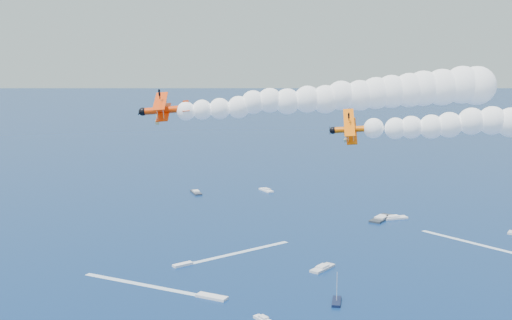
% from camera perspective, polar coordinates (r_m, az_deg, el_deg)
% --- Properties ---
extents(biplane_lead, '(8.69, 9.92, 7.35)m').
position_cam_1_polar(biplane_lead, '(97.00, 8.08, 2.56)').
color(biplane_lead, '#FF6605').
extents(biplane_trail, '(11.17, 12.20, 7.50)m').
position_cam_1_polar(biplane_trail, '(103.41, -7.59, 4.16)').
color(biplane_trail, '#FF3B05').
extents(smoke_trail_trail, '(52.23, 45.63, 9.64)m').
position_cam_1_polar(smoke_trail_trail, '(104.06, 6.35, 5.25)').
color(smoke_trail_trail, white).
extents(spectator_boats, '(225.99, 188.31, 0.70)m').
position_cam_1_polar(spectator_boats, '(205.57, 10.62, -9.35)').
color(spectator_boats, '#303340').
rests_on(spectator_boats, ground).
extents(boat_wakes, '(144.08, 104.68, 0.04)m').
position_cam_1_polar(boat_wakes, '(202.10, 8.38, -9.71)').
color(boat_wakes, white).
rests_on(boat_wakes, ground).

